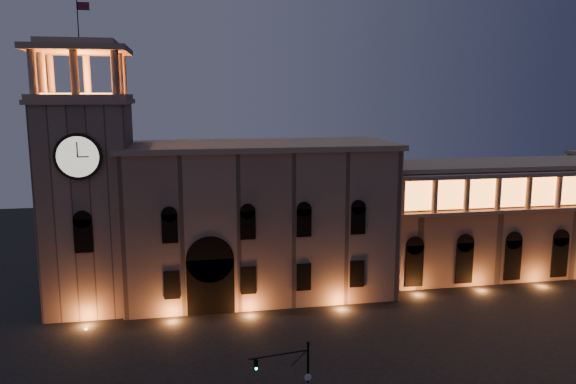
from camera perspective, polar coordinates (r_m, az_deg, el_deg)
The scene contains 5 objects.
ground at distance 48.06m, azimuth 3.37°, elevation -18.69°, with size 160.00×160.00×0.00m, color black.
government_building at distance 64.97m, azimuth -3.01°, elevation -2.77°, with size 30.80×12.80×17.60m.
clock_tower at distance 63.59m, azimuth -19.61°, elevation -0.19°, with size 9.80×9.80×32.40m.
colonnade_wing at distance 79.04m, azimuth 22.10°, elevation -2.28°, with size 40.60×11.50×14.50m.
traffic_light at distance 41.04m, azimuth 0.99°, elevation -18.81°, with size 4.48×1.01×6.20m.
Camera 1 is at (-10.41, -40.93, 22.93)m, focal length 35.00 mm.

